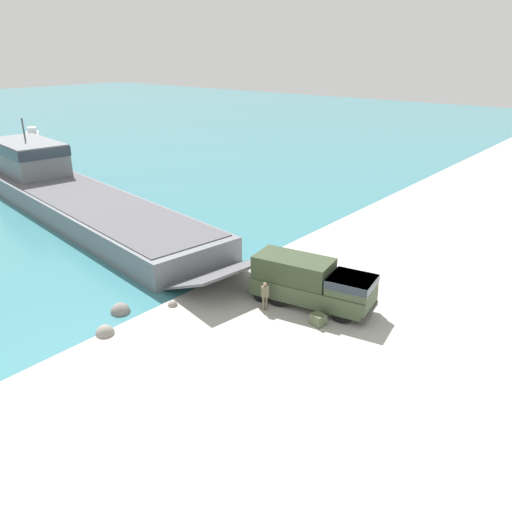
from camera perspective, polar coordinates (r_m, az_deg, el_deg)
The scene contains 9 objects.
ground_plane at distance 34.67m, azimuth 5.33°, elevation -2.34°, with size 240.00×240.00×0.00m, color #B7B5AD.
landing_craft at distance 52.23m, azimuth -20.91°, elevation 7.13°, with size 12.40×41.47×7.81m.
military_truck at distance 30.28m, azimuth 6.39°, elevation -3.03°, with size 3.78×7.78×2.93m.
soldier_on_ramp at distance 29.82m, azimuth 1.03°, elevation -4.36°, with size 0.50×0.46×1.81m.
moored_boat_a at distance 97.47m, azimuth -24.18°, elevation 12.54°, with size 4.84×6.50×1.81m.
cargo_crate at distance 28.82m, azimuth 7.12°, elevation -7.22°, with size 0.65×0.78×0.65m, color #566042.
shoreline_rock_a at distance 29.13m, azimuth -16.85°, elevation -8.51°, with size 1.04×1.04×1.04m, color gray.
shoreline_rock_b at distance 31.19m, azimuth -9.51°, elevation -5.59°, with size 0.61×0.61×0.61m, color gray.
shoreline_rock_c at distance 31.09m, azimuth -15.22°, elevation -6.22°, with size 1.17×1.17×1.17m, color gray.
Camera 1 is at (-26.18, -17.38, 14.63)m, focal length 35.00 mm.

